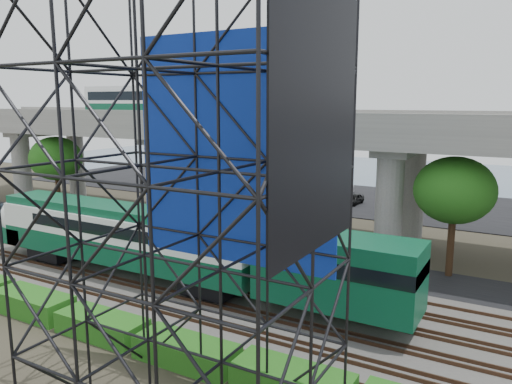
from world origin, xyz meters
The scene contains 13 objects.
ground centered at (0.00, 0.00, 0.00)m, with size 140.00×140.00×0.00m, color #474233.
ballast_bed centered at (0.00, 2.00, 0.10)m, with size 90.00×12.00×0.20m, color slate.
service_road centered at (0.00, 10.50, 0.04)m, with size 90.00×5.00×0.08m, color black.
parking_lot centered at (0.00, 34.00, 0.04)m, with size 90.00×18.00×0.08m, color black.
harbor_water centered at (0.00, 56.00, 0.01)m, with size 140.00×40.00×0.03m, color #4A6179.
rail_tracks centered at (0.00, 2.00, 0.28)m, with size 90.00×9.52×0.16m.
commuter_train centered at (-1.53, 2.00, 2.88)m, with size 29.30×3.06×4.30m.
overpass centered at (-1.07, 16.00, 8.21)m, with size 80.00×12.00×12.40m.
scaffold_tower centered at (8.80, -7.98, 7.47)m, with size 9.36×6.36×15.00m.
hedge_strip centered at (1.01, -4.30, 0.56)m, with size 34.60×1.80×1.20m.
trees centered at (-4.67, 16.17, 5.57)m, with size 40.94×16.94×7.69m.
suv centered at (-16.13, 10.04, 0.81)m, with size 2.41×5.23×1.45m, color black.
parked_cars centered at (0.90, 33.74, 0.68)m, with size 38.23×9.72×1.30m.
Camera 1 is at (18.31, -19.93, 11.02)m, focal length 35.00 mm.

